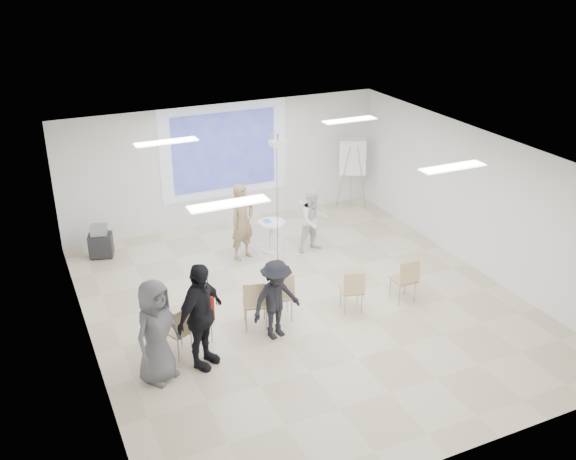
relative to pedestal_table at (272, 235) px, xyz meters
name	(u,v)px	position (x,y,z in m)	size (l,w,h in m)	color
floor	(305,306)	(-0.34, -2.42, -0.47)	(8.00, 9.00, 0.10)	beige
ceiling	(307,153)	(-0.34, -2.42, 2.63)	(8.00, 9.00, 0.10)	white
wall_back	(224,164)	(-0.34, 2.13, 1.08)	(8.00, 0.10, 3.00)	silver
wall_left	(81,277)	(-4.39, -2.42, 1.08)	(0.10, 9.00, 3.00)	silver
wall_right	(479,200)	(3.71, -2.42, 1.08)	(0.10, 9.00, 3.00)	silver
projection_halo	(224,151)	(-0.34, 2.07, 1.43)	(3.20, 0.01, 2.30)	silver
projection_image	(225,151)	(-0.34, 2.05, 1.43)	(2.60, 0.01, 1.90)	#2E369E
pedestal_table	(272,235)	(0.00, 0.00, 0.00)	(0.62, 0.62, 0.75)	silver
player_left	(242,217)	(-0.71, -0.03, 0.56)	(0.71, 0.48, 1.96)	#8E7657
player_right	(314,217)	(0.89, -0.33, 0.39)	(0.78, 0.63, 1.62)	white
controller_left	(245,199)	(-0.53, 0.22, 0.87)	(0.04, 0.11, 0.04)	silver
controller_right	(302,203)	(0.71, -0.08, 0.68)	(0.04, 0.12, 0.04)	white
chair_far_left	(182,327)	(-2.97, -3.10, 0.15)	(0.60, 0.62, 0.95)	tan
chair_left_mid	(198,313)	(-2.60, -2.84, 0.18)	(0.49, 0.52, 1.00)	tan
chair_left_inner	(256,301)	(-1.53, -2.82, 0.16)	(0.57, 0.60, 0.97)	tan
chair_center	(281,293)	(-1.01, -2.77, 0.16)	(0.54, 0.57, 0.98)	tan
chair_right_inner	(353,288)	(0.33, -3.06, 0.10)	(0.51, 0.53, 0.87)	tan
chair_right_far	(406,277)	(1.45, -3.16, 0.13)	(0.44, 0.47, 0.92)	tan
red_jacket	(200,310)	(-2.60, -2.97, 0.30)	(0.49, 0.11, 0.46)	#A61E14
laptop	(255,300)	(-1.51, -2.72, 0.10)	(0.36, 0.26, 0.03)	black
audience_left	(200,309)	(-2.75, -3.49, 0.65)	(1.24, 0.74, 2.13)	black
audience_mid	(276,295)	(-1.30, -3.22, 0.43)	(1.10, 0.60, 1.69)	black
audience_outer	(155,326)	(-3.49, -3.54, 0.57)	(0.96, 0.63, 1.97)	#5C5D61
flipchart_easel	(353,158)	(2.95, 1.55, 0.97)	(0.75, 0.60, 1.89)	gray
av_cart	(101,242)	(-3.57, 1.35, -0.07)	(0.60, 0.53, 0.76)	black
ceiling_projector	(278,150)	(-0.24, -0.93, 2.27)	(0.30, 0.25, 3.00)	white
fluor_panel_nw	(166,142)	(-2.34, -0.42, 2.55)	(1.20, 0.30, 0.02)	white
fluor_panel_ne	(350,120)	(1.66, -0.42, 2.55)	(1.20, 0.30, 0.02)	white
fluor_panel_sw	(229,204)	(-2.34, -3.92, 2.55)	(1.20, 0.30, 0.02)	white
fluor_panel_se	(453,167)	(1.66, -3.92, 2.55)	(1.20, 0.30, 0.02)	white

